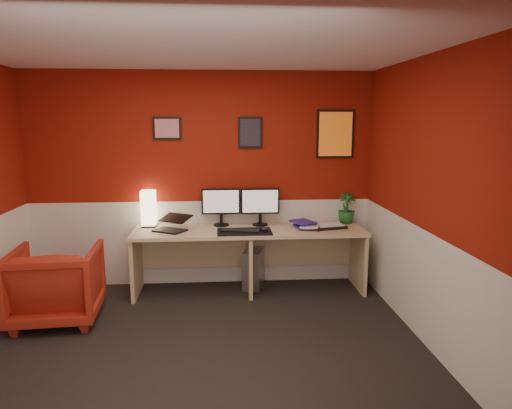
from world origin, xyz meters
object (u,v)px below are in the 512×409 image
at_px(shoji_lamp, 149,209).
at_px(laptop, 170,222).
at_px(desk, 249,260).
at_px(pc_tower, 254,267).
at_px(monitor_left, 221,201).
at_px(potted_plant, 346,208).
at_px(zen_tray, 329,226).
at_px(monitor_right, 260,201).
at_px(armchair, 57,284).

height_order(shoji_lamp, laptop, shoji_lamp).
bearing_deg(desk, pc_tower, 69.01).
xyz_separation_m(monitor_left, potted_plant, (1.48, 0.02, -0.11)).
height_order(zen_tray, pc_tower, zen_tray).
distance_m(desk, monitor_right, 0.70).
bearing_deg(monitor_right, shoji_lamp, 178.34).
xyz_separation_m(pc_tower, armchair, (-1.99, -0.82, 0.15)).
relative_size(laptop, armchair, 0.40).
bearing_deg(armchair, monitor_left, -156.00).
height_order(laptop, pc_tower, laptop).
xyz_separation_m(potted_plant, pc_tower, (-1.11, -0.06, -0.69)).
xyz_separation_m(shoji_lamp, monitor_left, (0.83, -0.02, 0.09)).
height_order(monitor_left, armchair, monitor_left).
height_order(potted_plant, pc_tower, potted_plant).
bearing_deg(monitor_left, zen_tray, -9.36).
relative_size(desk, armchair, 3.18).
xyz_separation_m(laptop, monitor_left, (0.57, 0.24, 0.18)).
height_order(shoji_lamp, pc_tower, shoji_lamp).
bearing_deg(zen_tray, monitor_left, 170.64).
bearing_deg(monitor_right, monitor_left, 177.68).
xyz_separation_m(monitor_left, zen_tray, (1.23, -0.20, -0.28)).
height_order(shoji_lamp, potted_plant, shoji_lamp).
bearing_deg(potted_plant, monitor_left, -179.22).
xyz_separation_m(laptop, monitor_right, (1.02, 0.22, 0.18)).
relative_size(monitor_left, monitor_right, 1.00).
bearing_deg(laptop, armchair, -117.52).
xyz_separation_m(zen_tray, pc_tower, (-0.85, 0.16, -0.52)).
relative_size(zen_tray, potted_plant, 0.97).
relative_size(shoji_lamp, monitor_right, 0.69).
bearing_deg(laptop, monitor_right, 43.74).
xyz_separation_m(zen_tray, potted_plant, (0.26, 0.22, 0.17)).
xyz_separation_m(laptop, zen_tray, (1.80, 0.04, -0.09)).
distance_m(shoji_lamp, laptop, 0.38).
xyz_separation_m(desk, zen_tray, (0.91, 0.01, 0.38)).
relative_size(monitor_left, pc_tower, 1.29).
relative_size(pc_tower, armchair, 0.55).
bearing_deg(desk, zen_tray, 0.67).
bearing_deg(potted_plant, pc_tower, -176.91).
distance_m(shoji_lamp, pc_tower, 1.40).
bearing_deg(potted_plant, armchair, -164.08).
relative_size(zen_tray, armchair, 0.43).
distance_m(laptop, monitor_left, 0.64).
bearing_deg(monitor_left, monitor_right, -2.32).
bearing_deg(armchair, potted_plant, -168.26).
height_order(monitor_left, pc_tower, monitor_left).
relative_size(monitor_right, armchair, 0.71).
bearing_deg(armchair, monitor_right, -161.93).
bearing_deg(monitor_right, desk, -125.79).
distance_m(desk, potted_plant, 1.31).
height_order(potted_plant, armchair, potted_plant).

